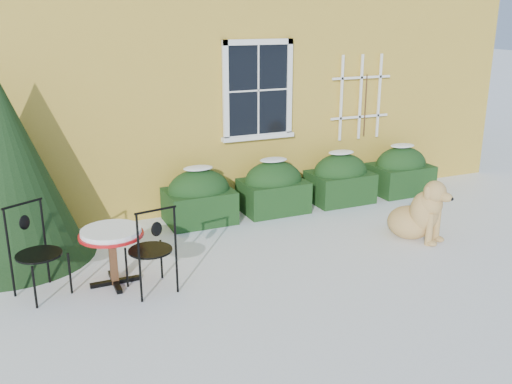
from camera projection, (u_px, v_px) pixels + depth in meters
name	position (u px, v px, depth m)	size (l,w,h in m)	color
ground	(289.00, 284.00, 7.01)	(80.00, 80.00, 0.00)	white
house	(142.00, 12.00, 12.15)	(12.40, 8.40, 6.40)	gold
hedge_row	(307.00, 183.00, 9.75)	(4.95, 0.80, 0.91)	black
evergreen_shrub	(5.00, 182.00, 7.48)	(2.18, 2.18, 2.63)	black
bistro_table	(112.00, 238.00, 6.84)	(0.77, 0.77, 0.72)	black
patio_chair_near	(152.00, 249.00, 6.67)	(0.56, 0.55, 1.09)	black
patio_chair_far	(36.00, 251.00, 6.61)	(0.66, 0.66, 1.10)	black
dog	(419.00, 214.00, 8.30)	(0.81, 1.05, 0.95)	tan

